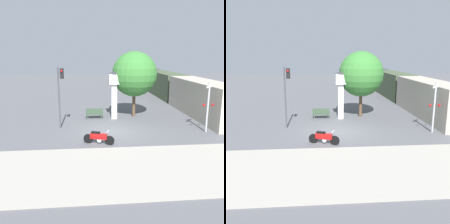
{
  "view_description": "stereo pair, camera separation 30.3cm",
  "coord_description": "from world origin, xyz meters",
  "views": [
    {
      "loc": [
        -1.66,
        -18.41,
        5.84
      ],
      "look_at": [
        0.21,
        0.82,
        1.4
      ],
      "focal_mm": 40.0,
      "sensor_mm": 36.0,
      "label": 1
    },
    {
      "loc": [
        -1.35,
        -18.43,
        5.84
      ],
      "look_at": [
        0.21,
        0.82,
        1.4
      ],
      "focal_mm": 40.0,
      "sensor_mm": 36.0,
      "label": 2
    }
  ],
  "objects": [
    {
      "name": "freight_train",
      "position": [
        9.46,
        17.08,
        1.7
      ],
      "size": [
        2.8,
        36.94,
        3.4
      ],
      "color": "#ADA393",
      "rests_on": "ground_plane"
    },
    {
      "name": "bench",
      "position": [
        -1.09,
        4.38,
        0.49
      ],
      "size": [
        1.6,
        0.44,
        0.92
      ],
      "color": "#384C38",
      "rests_on": "ground_plane"
    },
    {
      "name": "street_tree",
      "position": [
        2.71,
        4.85,
        4.08
      ],
      "size": [
        4.21,
        4.21,
        6.19
      ],
      "color": "brown",
      "rests_on": "ground_plane"
    },
    {
      "name": "railroad_crossing_signal",
      "position": [
        7.41,
        -0.63,
        2.12
      ],
      "size": [
        0.9,
        0.82,
        3.88
      ],
      "color": "#B7B7BC",
      "rests_on": "ground_plane"
    },
    {
      "name": "sidewalk_strip",
      "position": [
        0.0,
        -6.56,
        0.05
      ],
      "size": [
        36.0,
        6.0,
        0.1
      ],
      "color": "#9E998E",
      "rests_on": "ground_plane"
    },
    {
      "name": "ground_plane",
      "position": [
        0.0,
        0.0,
        0.0
      ],
      "size": [
        120.0,
        120.0,
        0.0
      ],
      "primitive_type": "plane",
      "color": "#56565B"
    },
    {
      "name": "motorcycle",
      "position": [
        -1.01,
        -2.56,
        0.45
      ],
      "size": [
        2.05,
        0.86,
        0.94
      ],
      "rotation": [
        0.0,
        0.0,
        -0.35
      ],
      "color": "black",
      "rests_on": "ground_plane"
    },
    {
      "name": "clock_tower",
      "position": [
        0.73,
        4.19,
        2.92
      ],
      "size": [
        1.13,
        1.13,
        4.39
      ],
      "color": "white",
      "rests_on": "ground_plane"
    },
    {
      "name": "traffic_light",
      "position": [
        -3.83,
        1.5,
        3.35
      ],
      "size": [
        0.5,
        0.35,
        4.92
      ],
      "color": "#47474C",
      "rests_on": "ground_plane"
    }
  ]
}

